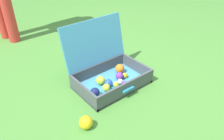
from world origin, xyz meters
TOP-DOWN VIEW (x-y plane):
  - ground_plane at (0.00, 0.00)m, footprint 16.00×16.00m
  - open_suitcase at (-0.09, 0.05)m, footprint 0.59×0.50m
  - stray_ball_on_grass at (-0.53, -0.27)m, footprint 0.09×0.09m

SIDE VIEW (x-z plane):
  - ground_plane at x=0.00m, z-range 0.00..0.00m
  - stray_ball_on_grass at x=-0.53m, z-range 0.00..0.09m
  - open_suitcase at x=-0.09m, z-range -0.14..0.37m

